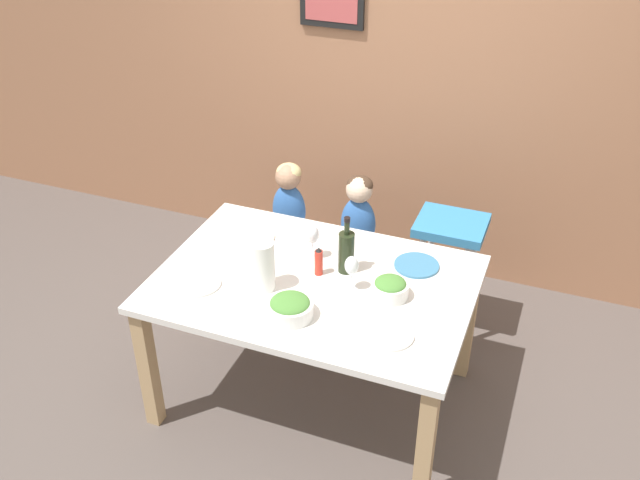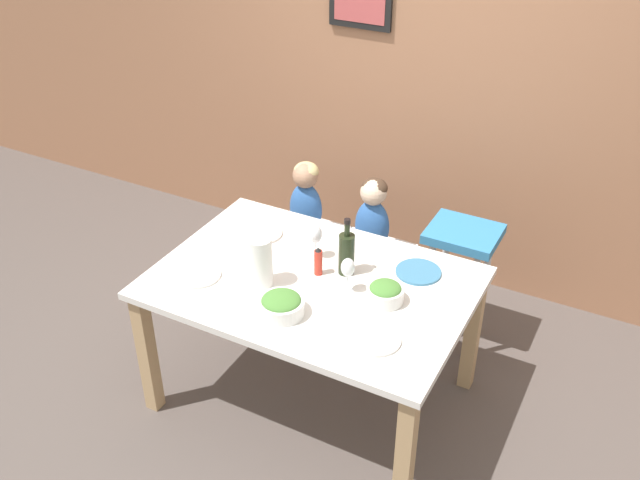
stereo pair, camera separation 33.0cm
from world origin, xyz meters
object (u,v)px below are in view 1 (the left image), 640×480
at_px(dinner_plate_back_left, 253,237).
at_px(dinner_plate_front_left, 198,283).
at_px(wine_glass_near, 351,267).
at_px(salad_bowl_large, 291,307).
at_px(person_child_left, 289,197).
at_px(dinner_plate_back_right, 417,265).
at_px(chair_right_highchair, 449,247).
at_px(wine_bottle, 346,251).
at_px(dinner_plate_front_right, 389,335).
at_px(person_child_center, 359,211).
at_px(chair_far_center, 357,258).
at_px(salad_bowl_small, 390,288).
at_px(wine_glass_far, 312,236).
at_px(paper_towel_roll, 263,266).
at_px(chair_far_left, 290,243).

bearing_deg(dinner_plate_back_left, dinner_plate_front_left, -98.13).
bearing_deg(wine_glass_near, salad_bowl_large, -122.30).
distance_m(person_child_left, dinner_plate_back_right, 1.01).
bearing_deg(chair_right_highchair, person_child_left, 179.92).
bearing_deg(salad_bowl_large, wine_bottle, 75.50).
height_order(wine_bottle, dinner_plate_front_right, wine_bottle).
distance_m(person_child_left, dinner_plate_front_left, 1.00).
bearing_deg(dinner_plate_back_right, dinner_plate_back_left, -176.31).
xyz_separation_m(person_child_center, wine_glass_near, (0.22, -0.78, 0.17)).
height_order(wine_glass_near, salad_bowl_large, wine_glass_near).
bearing_deg(person_child_left, salad_bowl_large, -66.11).
height_order(chair_right_highchair, person_child_center, person_child_center).
relative_size(chair_far_center, wine_glass_near, 2.48).
xyz_separation_m(person_child_left, dinner_plate_back_right, (0.88, -0.49, 0.05)).
xyz_separation_m(salad_bowl_large, salad_bowl_small, (0.36, 0.29, 0.00)).
bearing_deg(person_child_left, wine_glass_far, -57.09).
xyz_separation_m(wine_bottle, paper_towel_roll, (-0.31, -0.27, 0.01)).
bearing_deg(paper_towel_roll, dinner_plate_back_left, 122.04).
height_order(person_child_center, wine_glass_far, wine_glass_far).
xyz_separation_m(dinner_plate_front_left, dinner_plate_back_right, (0.91, 0.51, 0.00)).
bearing_deg(salad_bowl_large, dinner_plate_front_right, 3.38).
xyz_separation_m(wine_glass_near, dinner_plate_front_left, (-0.68, -0.22, -0.12)).
relative_size(salad_bowl_small, dinner_plate_front_right, 0.78).
bearing_deg(dinner_plate_back_left, dinner_plate_front_right, -29.56).
bearing_deg(person_child_left, dinner_plate_front_left, -91.63).
bearing_deg(salad_bowl_small, wine_glass_near, -176.13).
bearing_deg(chair_far_center, wine_glass_near, -74.07).
bearing_deg(chair_right_highchair, chair_far_left, 180.00).
bearing_deg(dinner_plate_back_left, person_child_center, 54.33).
relative_size(chair_far_left, dinner_plate_front_right, 2.02).
xyz_separation_m(chair_far_center, salad_bowl_large, (0.04, -1.06, 0.41)).
distance_m(dinner_plate_front_left, dinner_plate_front_right, 0.93).
relative_size(paper_towel_roll, dinner_plate_back_left, 1.13).
height_order(chair_far_center, person_child_left, person_child_left).
bearing_deg(chair_far_center, chair_far_left, 180.00).
bearing_deg(wine_bottle, dinner_plate_back_right, 27.10).
height_order(chair_far_left, salad_bowl_large, salad_bowl_large).
bearing_deg(salad_bowl_small, dinner_plate_front_left, -164.60).
bearing_deg(wine_bottle, chair_far_left, 131.88).
bearing_deg(wine_glass_far, dinner_plate_back_right, 12.18).
relative_size(person_child_left, paper_towel_roll, 1.86).
xyz_separation_m(wine_glass_far, salad_bowl_large, (0.08, -0.46, -0.08)).
relative_size(wine_glass_near, wine_glass_far, 1.00).
bearing_deg(person_child_left, chair_far_center, -0.17).
bearing_deg(chair_right_highchair, dinner_plate_back_right, -97.91).
relative_size(chair_right_highchair, wine_bottle, 2.49).
bearing_deg(chair_far_left, dinner_plate_front_right, -48.78).
relative_size(chair_far_left, chair_right_highchair, 0.60).
xyz_separation_m(chair_right_highchair, salad_bowl_large, (-0.48, -1.06, 0.21)).
xyz_separation_m(chair_right_highchair, person_child_left, (-0.95, 0.00, 0.12)).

